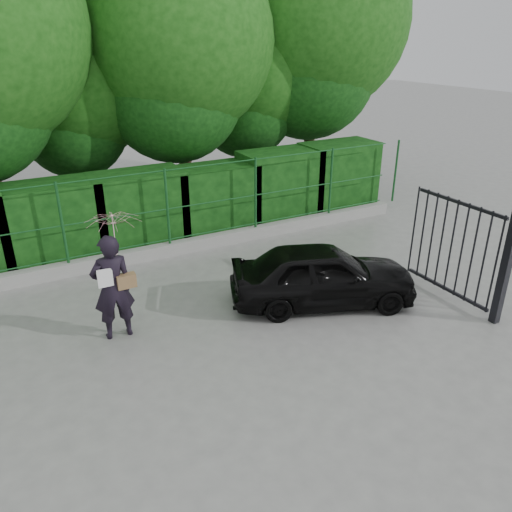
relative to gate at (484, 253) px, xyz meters
name	(u,v)px	position (x,y,z in m)	size (l,w,h in m)	color
ground	(240,358)	(-4.60, 0.72, -1.19)	(80.00, 80.00, 0.00)	gray
kerb	(154,252)	(-4.60, 5.22, -1.04)	(14.00, 0.25, 0.30)	#9E9E99
fence	(160,208)	(-4.38, 5.22, 0.01)	(14.13, 0.06, 1.80)	#154C1F
hedge	(142,208)	(-4.53, 6.22, -0.25)	(14.20, 1.20, 1.97)	black
trees	(144,43)	(-3.46, 8.46, 3.43)	(17.10, 6.15, 8.08)	black
gate	(484,253)	(0.00, 0.00, 0.00)	(0.22, 2.33, 2.36)	black
woman	(114,261)	(-6.09, 2.37, 0.22)	(0.95, 0.92, 2.22)	black
car	(323,275)	(-2.37, 1.63, -0.59)	(1.42, 3.53, 1.20)	black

